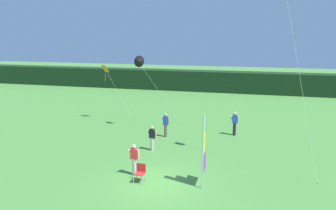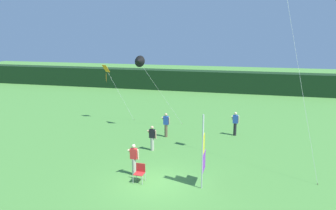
% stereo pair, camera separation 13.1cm
% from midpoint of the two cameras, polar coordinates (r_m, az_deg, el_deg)
% --- Properties ---
extents(ground_plane, '(120.00, 120.00, 0.00)m').
position_cam_midpoint_polar(ground_plane, '(16.87, -2.25, -13.29)').
color(ground_plane, '#478438').
extents(distant_treeline, '(80.00, 2.40, 2.56)m').
position_cam_midpoint_polar(distant_treeline, '(42.56, 8.37, 4.04)').
color(distant_treeline, black).
rests_on(distant_treeline, ground).
extents(banner_flag, '(0.06, 1.03, 3.64)m').
position_cam_midpoint_polar(banner_flag, '(16.05, 5.94, -7.96)').
color(banner_flag, '#B7B7BC').
rests_on(banner_flag, ground).
extents(person_near_banner, '(0.55, 0.48, 1.68)m').
position_cam_midpoint_polar(person_near_banner, '(17.51, -6.04, -9.17)').
color(person_near_banner, '#B7B2A3').
rests_on(person_near_banner, ground).
extents(person_mid_field, '(0.55, 0.48, 1.74)m').
position_cam_midpoint_polar(person_mid_field, '(24.43, 11.22, -3.03)').
color(person_mid_field, black).
rests_on(person_mid_field, ground).
extents(person_far_left, '(0.55, 0.48, 1.74)m').
position_cam_midpoint_polar(person_far_left, '(23.61, -0.57, -3.33)').
color(person_far_left, brown).
rests_on(person_far_left, ground).
extents(person_far_right, '(0.55, 0.48, 1.60)m').
position_cam_midpoint_polar(person_far_right, '(20.97, -2.93, -5.59)').
color(person_far_right, '#B7B2A3').
rests_on(person_far_right, ground).
extents(folding_chair, '(0.51, 0.51, 0.89)m').
position_cam_midpoint_polar(folding_chair, '(16.95, -5.01, -11.30)').
color(folding_chair, '#BCBCC1').
rests_on(folding_chair, ground).
extents(kite_black_delta_0, '(3.35, 2.57, 5.70)m').
position_cam_midpoint_polar(kite_black_delta_0, '(24.92, -5.29, 7.49)').
color(kite_black_delta_0, brown).
rests_on(kite_black_delta_0, ground).
extents(kite_orange_diamond_1, '(2.55, 0.82, 4.71)m').
position_cam_midpoint_polar(kite_orange_diamond_1, '(28.07, -10.66, 5.68)').
color(kite_orange_diamond_1, brown).
rests_on(kite_orange_diamond_1, ground).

